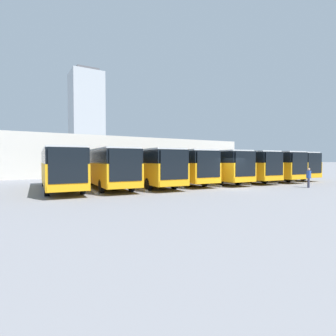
# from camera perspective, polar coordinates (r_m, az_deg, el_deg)

# --- Properties ---
(ground_plane) EXTENTS (600.00, 600.00, 0.00)m
(ground_plane) POSITION_cam_1_polar(r_m,az_deg,el_deg) (22.40, 13.77, -4.31)
(ground_plane) COLOR gray
(bus_0) EXTENTS (3.29, 11.55, 3.23)m
(bus_0) POSITION_cam_1_polar(r_m,az_deg,el_deg) (35.36, 21.70, 0.75)
(bus_0) COLOR orange
(bus_0) RESTS_ON ground_plane
(curb_divider_0) EXTENTS (0.60, 5.28, 0.15)m
(curb_divider_0) POSITION_cam_1_polar(r_m,az_deg,el_deg) (33.00, 22.11, -2.33)
(curb_divider_0) COLOR #9E9E99
(curb_divider_0) RESTS_ON ground_plane
(bus_1) EXTENTS (3.29, 11.55, 3.23)m
(bus_1) POSITION_cam_1_polar(r_m,az_deg,el_deg) (32.24, 18.67, 0.70)
(bus_1) COLOR orange
(bus_1) RESTS_ON ground_plane
(curb_divider_1) EXTENTS (0.60, 5.28, 0.15)m
(curb_divider_1) POSITION_cam_1_polar(r_m,az_deg,el_deg) (29.89, 18.88, -2.71)
(curb_divider_1) COLOR #9E9E99
(curb_divider_1) RESTS_ON ground_plane
(bus_2) EXTENTS (3.29, 11.55, 3.23)m
(bus_2) POSITION_cam_1_polar(r_m,az_deg,el_deg) (29.80, 13.91, 0.66)
(bus_2) COLOR orange
(bus_2) RESTS_ON ground_plane
(curb_divider_2) EXTENTS (0.60, 5.28, 0.15)m
(curb_divider_2) POSITION_cam_1_polar(r_m,az_deg,el_deg) (27.45, 13.73, -3.05)
(curb_divider_2) COLOR #9E9E99
(curb_divider_2) RESTS_ON ground_plane
(bus_3) EXTENTS (3.29, 11.55, 3.23)m
(bus_3) POSITION_cam_1_polar(r_m,az_deg,el_deg) (27.56, 8.42, 0.61)
(bus_3) COLOR orange
(bus_3) RESTS_ON ground_plane
(curb_divider_3) EXTENTS (0.60, 5.28, 0.15)m
(curb_divider_3) POSITION_cam_1_polar(r_m,az_deg,el_deg) (25.23, 7.70, -3.43)
(curb_divider_3) COLOR #9E9E99
(curb_divider_3) RESTS_ON ground_plane
(bus_4) EXTENTS (3.29, 11.55, 3.23)m
(bus_4) POSITION_cam_1_polar(r_m,az_deg,el_deg) (25.95, 1.56, 0.56)
(bus_4) COLOR orange
(bus_4) RESTS_ON ground_plane
(curb_divider_4) EXTENTS (0.60, 5.28, 0.15)m
(curb_divider_4) POSITION_cam_1_polar(r_m,az_deg,el_deg) (23.69, 0.10, -3.75)
(curb_divider_4) COLOR #9E9E99
(curb_divider_4) RESTS_ON ground_plane
(bus_5) EXTENTS (3.29, 11.55, 3.23)m
(bus_5) POSITION_cam_1_polar(r_m,az_deg,el_deg) (23.78, -5.02, 0.44)
(bus_5) COLOR orange
(bus_5) RESTS_ON ground_plane
(curb_divider_5) EXTENTS (0.60, 5.28, 0.15)m
(curb_divider_5) POSITION_cam_1_polar(r_m,az_deg,el_deg) (21.63, -7.31, -4.29)
(curb_divider_5) COLOR #9E9E99
(curb_divider_5) RESTS_ON ground_plane
(bus_6) EXTENTS (3.29, 11.55, 3.23)m
(bus_6) POSITION_cam_1_polar(r_m,az_deg,el_deg) (22.82, -13.46, 0.35)
(bus_6) COLOR orange
(bus_6) RESTS_ON ground_plane
(curb_divider_6) EXTENTS (0.60, 5.28, 0.15)m
(curb_divider_6) POSITION_cam_1_polar(r_m,az_deg,el_deg) (20.83, -16.71, -4.58)
(curb_divider_6) COLOR #9E9E99
(curb_divider_6) RESTS_ON ground_plane
(bus_7) EXTENTS (3.29, 11.55, 3.23)m
(bus_7) POSITION_cam_1_polar(r_m,az_deg,el_deg) (22.19, -22.35, 0.23)
(bus_7) COLOR orange
(bus_7) RESTS_ON ground_plane
(pedestrian) EXTENTS (0.50, 0.50, 1.66)m
(pedestrian) POSITION_cam_1_polar(r_m,az_deg,el_deg) (25.21, 28.29, -1.76)
(pedestrian) COLOR #38384C
(pedestrian) RESTS_ON ground_plane
(station_building) EXTENTS (39.97, 12.54, 5.78)m
(station_building) POSITION_cam_1_polar(r_m,az_deg,el_deg) (43.44, -9.63, 2.48)
(station_building) COLOR beige
(station_building) RESTS_ON ground_plane
(office_tower) EXTENTS (21.37, 21.37, 66.51)m
(office_tower) POSITION_cam_1_polar(r_m,az_deg,el_deg) (198.50, -17.34, 10.44)
(office_tower) COLOR #ADB2B7
(office_tower) RESTS_ON ground_plane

